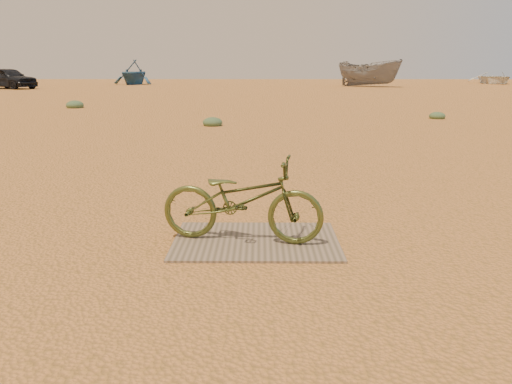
{
  "coord_description": "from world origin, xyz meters",
  "views": [
    {
      "loc": [
        0.48,
        -4.43,
        1.65
      ],
      "look_at": [
        0.44,
        0.1,
        0.5
      ],
      "focal_mm": 35.0,
      "sensor_mm": 36.0,
      "label": 1
    }
  ],
  "objects_px": {
    "plywood_board": "(256,241)",
    "boat_mid_right": "(369,73)",
    "boat_far_left": "(134,72)",
    "bicycle": "(242,200)",
    "car": "(8,78)",
    "boat_far_right": "(494,78)"
  },
  "relations": [
    {
      "from": "boat_far_right",
      "to": "boat_far_left",
      "type": "bearing_deg",
      "value": -169.34
    },
    {
      "from": "bicycle",
      "to": "boat_far_left",
      "type": "xyz_separation_m",
      "value": [
        -11.16,
        41.22,
        0.67
      ]
    },
    {
      "from": "boat_far_right",
      "to": "plywood_board",
      "type": "bearing_deg",
      "value": -110.52
    },
    {
      "from": "bicycle",
      "to": "car",
      "type": "height_order",
      "value": "car"
    },
    {
      "from": "bicycle",
      "to": "boat_far_left",
      "type": "height_order",
      "value": "boat_far_left"
    },
    {
      "from": "boat_mid_right",
      "to": "plywood_board",
      "type": "bearing_deg",
      "value": -154.8
    },
    {
      "from": "boat_mid_right",
      "to": "car",
      "type": "bearing_deg",
      "value": 137.16
    },
    {
      "from": "boat_far_right",
      "to": "boat_mid_right",
      "type": "bearing_deg",
      "value": -146.21
    },
    {
      "from": "plywood_board",
      "to": "boat_far_right",
      "type": "distance_m",
      "value": 49.03
    },
    {
      "from": "plywood_board",
      "to": "boat_mid_right",
      "type": "bearing_deg",
      "value": 76.54
    },
    {
      "from": "car",
      "to": "boat_mid_right",
      "type": "bearing_deg",
      "value": -55.72
    },
    {
      "from": "car",
      "to": "boat_far_left",
      "type": "xyz_separation_m",
      "value": [
        7.15,
        8.42,
        0.33
      ]
    },
    {
      "from": "boat_far_left",
      "to": "boat_far_right",
      "type": "height_order",
      "value": "boat_far_left"
    },
    {
      "from": "plywood_board",
      "to": "car",
      "type": "distance_m",
      "value": 37.62
    },
    {
      "from": "boat_far_left",
      "to": "plywood_board",
      "type": "bearing_deg",
      "value": -59.82
    },
    {
      "from": "plywood_board",
      "to": "bicycle",
      "type": "bearing_deg",
      "value": -173.7
    },
    {
      "from": "car",
      "to": "boat_far_right",
      "type": "bearing_deg",
      "value": -49.05
    },
    {
      "from": "car",
      "to": "boat_far_right",
      "type": "distance_m",
      "value": 41.99
    },
    {
      "from": "car",
      "to": "boat_far_right",
      "type": "xyz_separation_m",
      "value": [
        40.53,
        10.99,
        -0.22
      ]
    },
    {
      "from": "car",
      "to": "boat_far_left",
      "type": "relative_size",
      "value": 1.08
    },
    {
      "from": "car",
      "to": "boat_mid_right",
      "type": "xyz_separation_m",
      "value": [
        27.26,
        4.07,
        0.3
      ]
    },
    {
      "from": "boat_far_right",
      "to": "car",
      "type": "bearing_deg",
      "value": -158.58
    }
  ]
}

